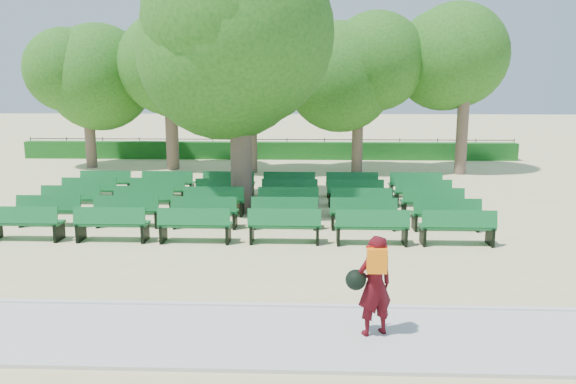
% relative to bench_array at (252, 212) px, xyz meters
% --- Properties ---
extents(ground, '(120.00, 120.00, 0.00)m').
position_rel_bench_array_xyz_m(ground, '(-0.48, -0.93, -0.09)').
color(ground, '#D1C68A').
extents(paving, '(30.00, 2.20, 0.06)m').
position_rel_bench_array_xyz_m(paving, '(-0.48, -8.33, -0.06)').
color(paving, beige).
rests_on(paving, ground).
extents(curb, '(30.00, 0.12, 0.10)m').
position_rel_bench_array_xyz_m(curb, '(-0.48, -7.18, -0.04)').
color(curb, silver).
rests_on(curb, ground).
extents(hedge, '(26.00, 0.70, 0.90)m').
position_rel_bench_array_xyz_m(hedge, '(-0.48, 13.07, 0.36)').
color(hedge, '#16581A').
rests_on(hedge, ground).
extents(fence, '(26.00, 0.10, 1.02)m').
position_rel_bench_array_xyz_m(fence, '(-0.48, 13.47, -0.09)').
color(fence, black).
rests_on(fence, ground).
extents(tree_line, '(21.80, 6.80, 7.04)m').
position_rel_bench_array_xyz_m(tree_line, '(-0.48, 9.07, -0.09)').
color(tree_line, '#28611A').
rests_on(tree_line, ground).
extents(bench_array, '(1.83, 0.66, 1.14)m').
position_rel_bench_array_xyz_m(bench_array, '(0.00, 0.00, 0.00)').
color(bench_array, '#11622B').
rests_on(bench_array, ground).
extents(tree_among, '(5.88, 5.88, 7.85)m').
position_rel_bench_array_xyz_m(tree_among, '(-0.35, 0.47, 5.08)').
color(tree_among, brown).
rests_on(tree_among, ground).
extents(person, '(0.80, 0.58, 1.59)m').
position_rel_bench_array_xyz_m(person, '(2.73, -8.25, 0.79)').
color(person, '#42090F').
rests_on(person, ground).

